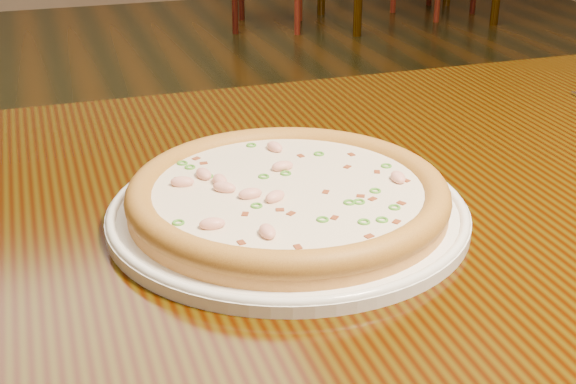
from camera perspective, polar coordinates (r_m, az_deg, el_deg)
name	(u,v)px	position (r m, az deg, el deg)	size (l,w,h in m)	color
hero_table	(372,262)	(0.94, 6.02, -4.96)	(1.20, 0.80, 0.75)	black
plate	(288,211)	(0.81, 0.00, -1.36)	(0.37, 0.37, 0.02)	white
pizza	(288,195)	(0.80, -0.02, -0.19)	(0.33, 0.33, 0.03)	#D2884A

